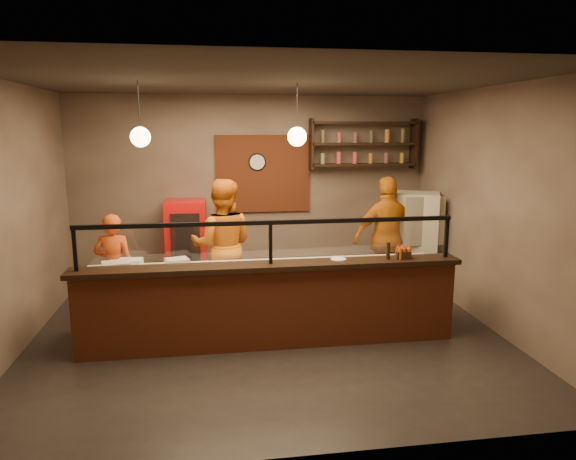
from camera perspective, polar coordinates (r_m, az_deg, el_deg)
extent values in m
plane|color=black|center=(6.79, -2.18, -11.77)|extent=(6.00, 6.00, 0.00)
plane|color=#342F28|center=(6.28, -2.40, 16.23)|extent=(6.00, 6.00, 0.00)
plane|color=#796858|center=(8.81, -4.08, 4.30)|extent=(6.00, 0.00, 6.00)
plane|color=#796858|center=(6.72, -28.64, 0.84)|extent=(0.00, 5.00, 5.00)
plane|color=#796858|center=(7.30, 21.84, 2.13)|extent=(0.00, 5.00, 5.00)
plane|color=#796858|center=(3.92, 1.76, -4.25)|extent=(6.00, 0.00, 6.00)
cube|color=brown|center=(8.76, -2.78, 6.25)|extent=(1.60, 0.04, 1.30)
cube|color=brown|center=(6.33, -1.90, -8.65)|extent=(4.60, 0.25, 1.00)
cube|color=black|center=(6.17, -1.94, -4.01)|extent=(4.70, 0.37, 0.06)
cube|color=gray|center=(6.82, -2.39, -7.84)|extent=(4.60, 0.75, 0.85)
cube|color=white|center=(6.69, -2.43, -4.19)|extent=(4.60, 0.75, 0.05)
cube|color=white|center=(6.10, -1.95, -1.47)|extent=(4.40, 0.02, 0.50)
cube|color=black|center=(6.05, -1.97, 0.84)|extent=(4.50, 0.05, 0.05)
cube|color=black|center=(6.26, -22.60, -2.02)|extent=(0.04, 0.04, 0.50)
cube|color=black|center=(6.10, -1.95, -1.47)|extent=(0.04, 0.04, 0.50)
cube|color=black|center=(6.72, 17.19, -0.79)|extent=(0.04, 0.04, 0.50)
cube|color=black|center=(8.94, 8.30, 7.21)|extent=(1.80, 0.28, 0.04)
cube|color=black|center=(8.92, 8.36, 9.45)|extent=(1.80, 0.28, 0.04)
cube|color=black|center=(8.92, 8.43, 11.70)|extent=(1.80, 0.28, 0.04)
cube|color=black|center=(8.71, 2.61, 9.52)|extent=(0.04, 0.28, 0.85)
cube|color=black|center=(9.22, 13.79, 9.30)|extent=(0.04, 0.28, 0.85)
cylinder|color=black|center=(8.73, -3.45, 7.54)|extent=(0.30, 0.04, 0.30)
cylinder|color=black|center=(6.48, -16.25, 12.99)|extent=(0.01, 0.01, 0.60)
sphere|color=#F8D388|center=(6.47, -16.08, 9.90)|extent=(0.24, 0.24, 0.24)
cylinder|color=black|center=(6.51, 1.02, 13.40)|extent=(0.01, 0.01, 0.60)
sphere|color=#F8D388|center=(6.51, 1.01, 10.32)|extent=(0.24, 0.24, 0.24)
imported|color=#DC4B14|center=(7.58, -18.73, -3.90)|extent=(0.59, 0.43, 1.51)
imported|color=orange|center=(7.57, -7.30, -1.70)|extent=(1.02, 0.84, 1.95)
imported|color=#C86D12|center=(8.24, 10.99, -0.83)|extent=(1.16, 0.56, 1.93)
cube|color=beige|center=(8.64, 13.97, -1.38)|extent=(0.88, 0.86, 1.64)
cube|color=red|center=(8.59, -11.18, -1.77)|extent=(0.66, 0.61, 1.51)
cylinder|color=white|center=(6.80, 3.13, -3.66)|extent=(0.62, 0.62, 0.01)
cube|color=silver|center=(6.65, -12.22, -3.70)|extent=(0.33, 0.30, 0.14)
cube|color=white|center=(6.74, -17.13, -3.72)|extent=(0.30, 0.25, 0.14)
cube|color=silver|center=(6.59, -18.55, -4.07)|extent=(0.37, 0.33, 0.16)
cylinder|color=gold|center=(6.72, -16.71, -4.09)|extent=(0.37, 0.11, 0.06)
cube|color=black|center=(6.55, 12.68, -2.68)|extent=(0.19, 0.15, 0.10)
cylinder|color=black|center=(6.45, 11.06, -2.29)|extent=(0.06, 0.06, 0.21)
cylinder|color=silver|center=(6.37, 5.63, -3.24)|extent=(0.20, 0.20, 0.01)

